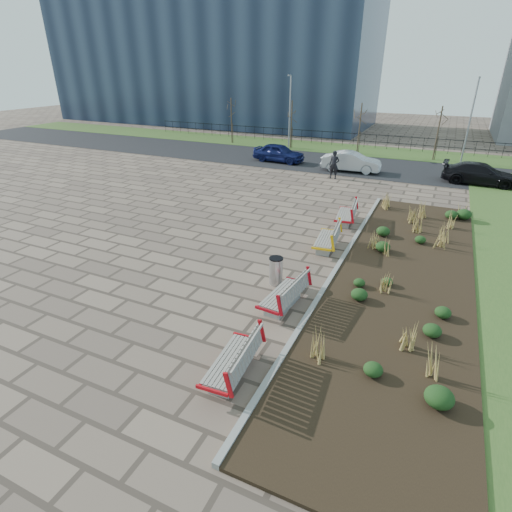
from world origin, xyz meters
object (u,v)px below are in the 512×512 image
at_px(bench_a, 231,359).
at_px(litter_bin, 276,271).
at_px(car_silver, 351,162).
at_px(bench_c, 326,237).
at_px(bench_d, 345,213).
at_px(lamp_west, 290,113).
at_px(car_black, 480,174).
at_px(bench_b, 283,292).
at_px(pedestrian, 334,165).
at_px(lamp_east, 470,122).
at_px(car_blue, 279,153).

height_order(bench_a, litter_bin, bench_a).
height_order(litter_bin, car_silver, car_silver).
xyz_separation_m(litter_bin, car_silver, (-1.32, 17.06, 0.21)).
bearing_deg(bench_c, bench_a, -96.01).
xyz_separation_m(bench_d, lamp_west, (-9.00, 16.19, 2.54)).
height_order(bench_d, car_black, car_black).
height_order(bench_b, bench_c, same).
xyz_separation_m(pedestrian, car_silver, (0.62, 2.35, -0.21)).
relative_size(bench_b, litter_bin, 2.17).
xyz_separation_m(bench_c, litter_bin, (-0.75, -3.55, -0.02)).
bearing_deg(lamp_west, car_silver, -40.64).
distance_m(pedestrian, lamp_west, 10.65).
height_order(bench_c, lamp_east, lamp_east).
xyz_separation_m(bench_b, litter_bin, (-0.75, 1.24, -0.02)).
distance_m(car_silver, car_black, 8.10).
height_order(bench_a, bench_c, same).
bearing_deg(bench_c, litter_bin, -107.90).
relative_size(car_black, lamp_west, 0.75).
bearing_deg(lamp_west, bench_c, -65.18).
bearing_deg(bench_c, car_blue, 112.86).
xyz_separation_m(bench_b, bench_c, (0.00, 4.79, 0.00)).
distance_m(car_silver, lamp_east, 9.53).
relative_size(pedestrian, car_black, 0.40).
xyz_separation_m(pedestrian, lamp_west, (-6.31, 8.30, 2.14)).
relative_size(pedestrian, lamp_west, 0.30).
height_order(bench_a, car_blue, car_blue).
bearing_deg(bench_a, bench_d, 86.09).
bearing_deg(lamp_east, car_black, -80.05).
relative_size(bench_d, lamp_west, 0.35).
bearing_deg(car_blue, car_black, -88.54).
height_order(pedestrian, lamp_west, lamp_west).
height_order(pedestrian, car_silver, pedestrian).
relative_size(bench_b, car_black, 0.47).
relative_size(car_silver, lamp_west, 0.68).
relative_size(litter_bin, car_silver, 0.24).
distance_m(bench_b, lamp_east, 24.88).
bearing_deg(car_blue, litter_bin, -154.17).
height_order(bench_a, bench_d, same).
bearing_deg(bench_a, litter_bin, 95.26).
height_order(bench_b, pedestrian, pedestrian).
distance_m(litter_bin, lamp_west, 24.57).
xyz_separation_m(car_blue, lamp_east, (12.84, 5.25, 2.34)).
height_order(litter_bin, pedestrian, pedestrian).
relative_size(bench_d, lamp_east, 0.35).
bearing_deg(car_blue, car_silver, -92.89).
relative_size(car_blue, car_silver, 0.98).
bearing_deg(pedestrian, bench_d, -74.81).
bearing_deg(car_black, bench_b, 164.90).
xyz_separation_m(bench_a, lamp_west, (-9.00, 27.64, 2.54)).
height_order(car_blue, car_black, car_blue).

